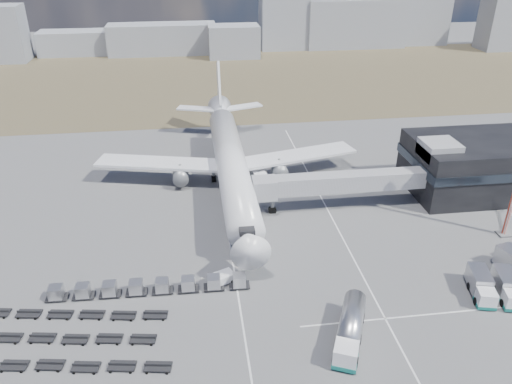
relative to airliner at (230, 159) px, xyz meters
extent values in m
plane|color=#565659|center=(0.00, -32.38, -5.29)|extent=(420.00, 420.00, 0.00)
cube|color=brown|center=(0.00, 77.62, -5.29)|extent=(420.00, 90.00, 0.01)
cube|color=silver|center=(-2.00, -27.38, -5.29)|extent=(0.25, 110.00, 0.01)
cube|color=silver|center=(16.00, -27.38, -5.29)|extent=(0.25, 110.00, 0.01)
cube|color=silver|center=(25.00, -40.38, -5.29)|extent=(40.00, 0.25, 0.01)
cube|color=black|center=(48.00, -8.38, -0.29)|extent=(30.00, 16.00, 10.00)
cube|color=#262D38|center=(48.00, -8.38, 0.91)|extent=(30.40, 16.40, 1.60)
cube|color=#939399|center=(36.00, -10.38, 4.21)|extent=(6.00, 6.00, 3.00)
cube|color=#939399|center=(18.10, -11.88, -0.19)|extent=(29.80, 3.00, 3.00)
cube|color=#939399|center=(4.70, -12.38, -0.19)|extent=(4.00, 3.60, 3.40)
cylinder|color=slate|center=(6.20, -11.88, -2.74)|extent=(0.70, 0.70, 5.10)
cylinder|color=black|center=(6.20, -11.88, -4.84)|extent=(1.40, 0.90, 1.40)
cylinder|color=white|center=(0.00, -2.38, 0.01)|extent=(5.60, 48.00, 5.60)
cone|color=white|center=(0.00, -28.88, 0.01)|extent=(5.60, 5.00, 5.60)
cone|color=white|center=(0.00, 25.62, 0.81)|extent=(5.60, 8.00, 5.60)
cube|color=black|center=(0.00, -26.88, 0.81)|extent=(2.20, 2.00, 0.80)
cube|color=white|center=(-13.00, 2.62, -1.19)|extent=(25.59, 11.38, 0.50)
cube|color=white|center=(13.00, 2.62, -1.19)|extent=(25.59, 11.38, 0.50)
cylinder|color=slate|center=(-9.50, 0.62, -2.89)|extent=(3.00, 5.00, 3.00)
cylinder|color=slate|center=(9.50, 0.62, -2.89)|extent=(3.00, 5.00, 3.00)
cube|color=white|center=(-5.50, 27.62, 1.21)|extent=(9.49, 5.63, 0.35)
cube|color=white|center=(5.50, 27.62, 1.21)|extent=(9.49, 5.63, 0.35)
cube|color=white|center=(0.00, 28.62, 6.51)|extent=(0.50, 9.06, 11.45)
cylinder|color=slate|center=(0.00, -23.38, -4.04)|extent=(0.50, 0.50, 2.50)
cylinder|color=slate|center=(-3.20, 1.62, -4.04)|extent=(0.60, 0.60, 2.50)
cylinder|color=slate|center=(3.20, 1.62, -4.04)|extent=(0.60, 0.60, 2.50)
cylinder|color=black|center=(0.00, -23.38, -4.79)|extent=(0.50, 1.20, 1.20)
cube|color=#8F929C|center=(-44.48, 123.25, -0.78)|extent=(39.68, 12.00, 9.02)
cube|color=#8F929C|center=(-16.38, 119.55, 0.48)|extent=(41.96, 12.00, 11.54)
cube|color=#8F929C|center=(11.04, 110.13, 0.67)|extent=(19.36, 12.00, 11.92)
cube|color=#8F929C|center=(40.10, 123.15, 5.19)|extent=(33.67, 12.00, 20.97)
cube|color=#8F929C|center=(62.77, 122.21, 4.28)|extent=(41.02, 12.00, 19.14)
cube|color=#8F929C|center=(93.60, 125.58, 4.62)|extent=(20.17, 12.00, 19.83)
cube|color=white|center=(8.70, -47.05, -3.70)|extent=(3.47, 3.47, 2.52)
cube|color=#136B62|center=(8.70, -47.05, -4.69)|extent=(3.62, 3.62, 0.55)
cylinder|color=#B5B5BA|center=(10.88, -42.14, -3.21)|extent=(5.83, 8.63, 2.74)
cube|color=slate|center=(10.88, -42.14, -4.47)|extent=(5.73, 8.59, 0.38)
cylinder|color=black|center=(10.21, -43.64, -4.74)|extent=(3.10, 2.26, 1.21)
cube|color=white|center=(-4.00, -30.47, -4.53)|extent=(3.92, 3.15, 1.53)
cube|color=white|center=(5.18, -0.67, -3.65)|extent=(3.24, 6.42, 2.87)
cube|color=#136B62|center=(5.18, -0.67, -4.83)|extent=(3.35, 6.54, 0.46)
cube|color=white|center=(29.67, -39.79, -4.00)|extent=(2.73, 2.66, 2.18)
cube|color=#136B62|center=(29.67, -39.79, -4.85)|extent=(2.85, 2.78, 0.45)
cube|color=#B5B5BA|center=(30.50, -36.42, -3.61)|extent=(3.40, 4.99, 2.58)
cube|color=#136B62|center=(32.94, -40.60, -4.85)|extent=(2.85, 2.78, 0.45)
cube|color=#B5B5BA|center=(33.77, -37.23, -3.61)|extent=(3.40, 4.99, 2.58)
cube|color=black|center=(-25.93, -30.98, -4.97)|extent=(2.87, 1.81, 0.20)
cube|color=#B5B5BA|center=(-25.93, -30.98, -4.04)|extent=(1.78, 1.78, 1.63)
cube|color=black|center=(-22.46, -31.07, -4.97)|extent=(2.87, 1.81, 0.20)
cube|color=#B5B5BA|center=(-22.46, -31.07, -4.04)|extent=(1.78, 1.78, 1.63)
cube|color=black|center=(-18.99, -31.17, -4.97)|extent=(2.87, 1.81, 0.20)
cube|color=#B5B5BA|center=(-18.99, -31.17, -4.04)|extent=(1.78, 1.78, 1.63)
cube|color=black|center=(-15.52, -31.27, -4.97)|extent=(2.87, 1.81, 0.20)
cube|color=#B5B5BA|center=(-15.52, -31.27, -4.04)|extent=(1.78, 1.78, 1.63)
cube|color=black|center=(-12.05, -31.36, -4.97)|extent=(2.87, 1.81, 0.20)
cube|color=#B5B5BA|center=(-12.05, -31.36, -4.04)|extent=(1.78, 1.78, 1.63)
cube|color=black|center=(-8.58, -31.46, -4.97)|extent=(2.87, 1.81, 0.20)
cube|color=#B5B5BA|center=(-8.58, -31.46, -4.04)|extent=(1.78, 1.78, 1.63)
cube|color=black|center=(-5.12, -31.55, -4.97)|extent=(2.87, 1.81, 0.20)
cube|color=#B5B5BA|center=(-5.12, -31.55, -4.04)|extent=(1.78, 1.78, 1.63)
cube|color=black|center=(-1.65, -31.65, -4.97)|extent=(2.87, 1.81, 0.20)
cube|color=#B5B5BA|center=(-1.65, -31.65, -4.04)|extent=(1.78, 1.78, 1.63)
cube|color=black|center=(-26.74, -42.57, -4.93)|extent=(32.22, 6.62, 0.73)
cube|color=black|center=(-26.07, -38.38, -4.93)|extent=(28.22, 5.98, 0.73)
cube|color=black|center=(-25.40, -34.18, -4.93)|extent=(28.22, 5.98, 0.73)
cube|color=#565659|center=(42.03, -23.99, -5.15)|extent=(1.94, 1.94, 0.29)
camera|label=1|loc=(-6.66, -86.17, 38.14)|focal=35.00mm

